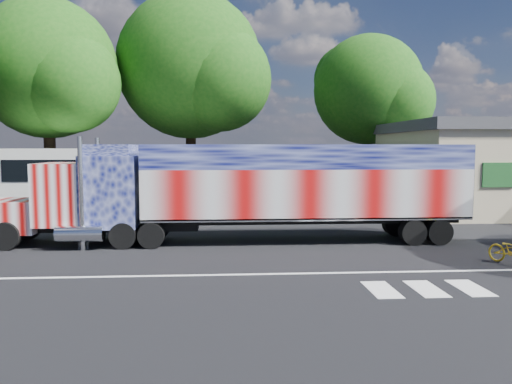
{
  "coord_description": "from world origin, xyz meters",
  "views": [
    {
      "loc": [
        -1.34,
        -17.38,
        3.74
      ],
      "look_at": [
        0.0,
        3.0,
        1.9
      ],
      "focal_mm": 35.0,
      "sensor_mm": 36.0,
      "label": 1
    }
  ],
  "objects": [
    {
      "name": "ground",
      "position": [
        0.0,
        0.0,
        0.0
      ],
      "size": [
        100.0,
        100.0,
        0.0
      ],
      "primitive_type": "plane",
      "color": "black"
    },
    {
      "name": "lane_markings",
      "position": [
        1.71,
        -3.77,
        0.01
      ],
      "size": [
        30.0,
        2.67,
        0.01
      ],
      "color": "silver",
      "rests_on": "ground"
    },
    {
      "name": "semi_truck",
      "position": [
        -0.51,
        2.11,
        2.12
      ],
      "size": [
        19.33,
        3.05,
        4.12
      ],
      "color": "black",
      "rests_on": "ground"
    },
    {
      "name": "coach_bus",
      "position": [
        -6.8,
        10.71,
        1.9
      ],
      "size": [
        12.59,
        2.93,
        3.66
      ],
      "color": "silver",
      "rests_on": "ground"
    },
    {
      "name": "woman",
      "position": [
        -6.5,
        1.13,
        0.82
      ],
      "size": [
        0.66,
        0.51,
        1.63
      ],
      "primitive_type": "imported",
      "rotation": [
        0.0,
        0.0,
        0.21
      ],
      "color": "slate",
      "rests_on": "ground"
    },
    {
      "name": "tree_nw_a",
      "position": [
        -11.92,
        14.35,
        8.46
      ],
      "size": [
        8.92,
        8.5,
        12.77
      ],
      "color": "black",
      "rests_on": "ground"
    },
    {
      "name": "tree_ne_a",
      "position": [
        9.18,
        18.08,
        7.76
      ],
      "size": [
        8.18,
        7.79,
        11.71
      ],
      "color": "black",
      "rests_on": "ground"
    },
    {
      "name": "tree_n_mid",
      "position": [
        -3.41,
        17.64,
        9.24
      ],
      "size": [
        10.45,
        9.95,
        14.27
      ],
      "color": "black",
      "rests_on": "ground"
    }
  ]
}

